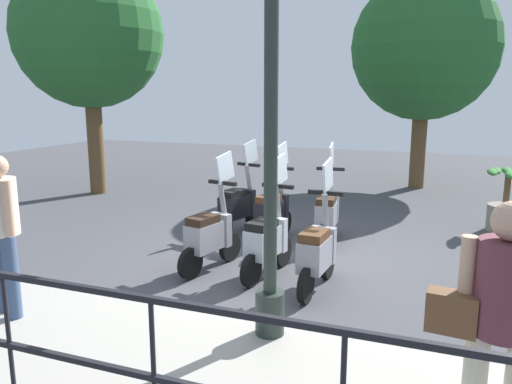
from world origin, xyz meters
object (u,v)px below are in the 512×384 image
at_px(pedestrian_with_bag, 498,316).
at_px(scooter_near_0, 318,251).
at_px(tree_large, 89,34).
at_px(pedestrian_distant, 2,223).
at_px(scooter_near_1, 267,240).
at_px(scooter_far_1, 273,211).
at_px(lamp_post_near, 271,101).
at_px(scooter_near_2, 210,234).
at_px(scooter_far_2, 239,205).
at_px(scooter_far_0, 327,213).
at_px(potted_palm, 505,205).
at_px(tree_distant, 425,48).

xyz_separation_m(pedestrian_with_bag, scooter_near_0, (2.57, 1.65, -0.60)).
xyz_separation_m(pedestrian_with_bag, tree_large, (6.49, 7.82, 2.48)).
distance_m(pedestrian_distant, tree_large, 7.37).
height_order(scooter_near_1, scooter_far_1, same).
distance_m(lamp_post_near, pedestrian_with_bag, 2.34).
bearing_deg(scooter_near_2, tree_large, 64.99).
bearing_deg(scooter_far_2, scooter_near_2, -154.02).
xyz_separation_m(scooter_near_2, scooter_far_0, (1.70, -1.18, 0.00)).
xyz_separation_m(lamp_post_near, scooter_near_2, (1.69, 1.41, -1.76)).
bearing_deg(potted_palm, scooter_far_2, 112.84).
distance_m(potted_palm, scooter_near_1, 4.58).
bearing_deg(scooter_far_1, scooter_near_2, 174.97).
relative_size(pedestrian_with_bag, scooter_near_0, 1.03).
bearing_deg(scooter_far_2, tree_distant, -9.53).
distance_m(lamp_post_near, scooter_near_1, 2.55).
xyz_separation_m(scooter_near_1, scooter_far_1, (1.48, 0.43, 0.00)).
height_order(potted_palm, scooter_near_2, scooter_near_2).
relative_size(pedestrian_distant, tree_distant, 0.32).
height_order(lamp_post_near, scooter_near_0, lamp_post_near).
relative_size(scooter_near_1, scooter_near_2, 1.00).
relative_size(lamp_post_near, scooter_near_2, 3.04).
bearing_deg(pedestrian_with_bag, scooter_near_1, 46.37).
xyz_separation_m(pedestrian_distant, scooter_far_2, (3.92, -0.82, -0.60)).
relative_size(lamp_post_near, scooter_near_1, 3.04).
height_order(scooter_near_2, scooter_far_0, same).
distance_m(scooter_near_1, scooter_far_0, 1.71).
bearing_deg(scooter_near_0, potted_palm, -28.79).
distance_m(scooter_near_1, scooter_far_1, 1.54).
height_order(scooter_near_0, scooter_far_0, same).
height_order(tree_large, scooter_near_2, tree_large).
relative_size(tree_distant, potted_palm, 4.76).
bearing_deg(tree_distant, scooter_near_1, 168.32).
height_order(tree_distant, potted_palm, tree_distant).
relative_size(pedestrian_distant, potted_palm, 1.50).
xyz_separation_m(pedestrian_with_bag, scooter_far_2, (4.47, 3.43, -0.60)).
xyz_separation_m(pedestrian_distant, scooter_far_1, (3.73, -1.48, -0.60)).
relative_size(scooter_far_0, scooter_far_2, 1.00).
relative_size(tree_distant, scooter_far_0, 3.28).
relative_size(tree_large, scooter_near_2, 3.38).
bearing_deg(tree_distant, potted_palm, -155.77).
height_order(scooter_far_1, scooter_far_2, same).
distance_m(tree_large, scooter_near_1, 7.28).
distance_m(lamp_post_near, potted_palm, 5.96).
bearing_deg(pedestrian_with_bag, tree_distant, 11.67).
height_order(scooter_near_0, scooter_near_1, same).
bearing_deg(scooter_near_2, scooter_far_2, 23.58).
height_order(tree_distant, scooter_near_2, tree_distant).
bearing_deg(scooter_near_0, lamp_post_near, -178.78).
height_order(tree_distant, scooter_far_0, tree_distant).
bearing_deg(scooter_far_2, lamp_post_near, -137.36).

